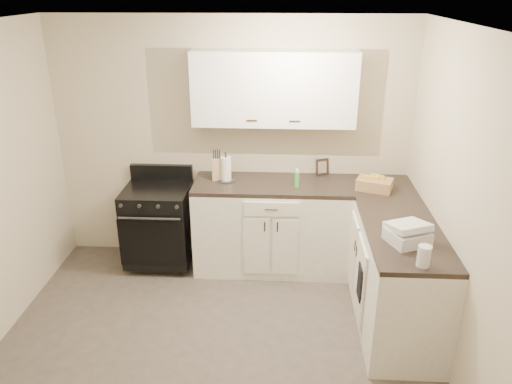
# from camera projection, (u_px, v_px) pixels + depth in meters

# --- Properties ---
(floor) EXTENTS (3.60, 3.60, 0.00)m
(floor) POSITION_uv_depth(u_px,v_px,m) (212.00, 364.00, 3.91)
(floor) COLOR #473F38
(floor) RESTS_ON ground
(ceiling) EXTENTS (3.60, 3.60, 0.00)m
(ceiling) POSITION_uv_depth(u_px,v_px,m) (198.00, 30.00, 2.94)
(ceiling) COLOR white
(ceiling) RESTS_ON wall_back
(wall_back) EXTENTS (3.60, 0.00, 3.60)m
(wall_back) POSITION_uv_depth(u_px,v_px,m) (232.00, 143.00, 5.08)
(wall_back) COLOR beige
(wall_back) RESTS_ON ground
(wall_right) EXTENTS (0.00, 3.60, 3.60)m
(wall_right) POSITION_uv_depth(u_px,v_px,m) (473.00, 227.00, 3.34)
(wall_right) COLOR beige
(wall_right) RESTS_ON ground
(base_cabinets_back) EXTENTS (1.55, 0.60, 0.90)m
(base_cabinets_back) POSITION_uv_depth(u_px,v_px,m) (272.00, 227.00, 5.10)
(base_cabinets_back) COLOR silver
(base_cabinets_back) RESTS_ON floor
(base_cabinets_right) EXTENTS (0.60, 1.90, 0.90)m
(base_cabinets_right) POSITION_uv_depth(u_px,v_px,m) (390.00, 263.00, 4.44)
(base_cabinets_right) COLOR silver
(base_cabinets_right) RESTS_ON floor
(countertop_back) EXTENTS (1.55, 0.60, 0.04)m
(countertop_back) POSITION_uv_depth(u_px,v_px,m) (272.00, 185.00, 4.91)
(countertop_back) COLOR black
(countertop_back) RESTS_ON base_cabinets_back
(countertop_right) EXTENTS (0.60, 1.90, 0.04)m
(countertop_right) POSITION_uv_depth(u_px,v_px,m) (396.00, 216.00, 4.26)
(countertop_right) COLOR black
(countertop_right) RESTS_ON base_cabinets_right
(upper_cabinets) EXTENTS (1.55, 0.30, 0.70)m
(upper_cabinets) POSITION_uv_depth(u_px,v_px,m) (274.00, 88.00, 4.70)
(upper_cabinets) COLOR white
(upper_cabinets) RESTS_ON wall_back
(stove) EXTENTS (0.65, 0.56, 0.79)m
(stove) POSITION_uv_depth(u_px,v_px,m) (158.00, 225.00, 5.13)
(stove) COLOR black
(stove) RESTS_ON floor
(knife_block) EXTENTS (0.11, 0.11, 0.22)m
(knife_block) POSITION_uv_depth(u_px,v_px,m) (217.00, 169.00, 4.95)
(knife_block) COLOR tan
(knife_block) RESTS_ON countertop_back
(paper_towel) EXTENTS (0.10, 0.10, 0.25)m
(paper_towel) POSITION_uv_depth(u_px,v_px,m) (226.00, 169.00, 4.91)
(paper_towel) COLOR white
(paper_towel) RESTS_ON countertop_back
(soap_bottle) EXTENTS (0.05, 0.05, 0.15)m
(soap_bottle) POSITION_uv_depth(u_px,v_px,m) (297.00, 179.00, 4.78)
(soap_bottle) COLOR green
(soap_bottle) RESTS_ON countertop_back
(picture_frame) EXTENTS (0.14, 0.09, 0.17)m
(picture_frame) POSITION_uv_depth(u_px,v_px,m) (322.00, 167.00, 5.09)
(picture_frame) COLOR black
(picture_frame) RESTS_ON countertop_back
(wicker_basket) EXTENTS (0.38, 0.31, 0.11)m
(wicker_basket) POSITION_uv_depth(u_px,v_px,m) (374.00, 184.00, 4.73)
(wicker_basket) COLOR tan
(wicker_basket) RESTS_ON countertop_right
(countertop_grill) EXTENTS (0.36, 0.35, 0.10)m
(countertop_grill) POSITION_uv_depth(u_px,v_px,m) (407.00, 236.00, 3.77)
(countertop_grill) COLOR silver
(countertop_grill) RESTS_ON countertop_right
(glass_jar) EXTENTS (0.10, 0.10, 0.16)m
(glass_jar) POSITION_uv_depth(u_px,v_px,m) (424.00, 256.00, 3.44)
(glass_jar) COLOR silver
(glass_jar) RESTS_ON countertop_right
(oven_mitt_near) EXTENTS (0.02, 0.13, 0.22)m
(oven_mitt_near) POSITION_uv_depth(u_px,v_px,m) (361.00, 284.00, 4.05)
(oven_mitt_near) COLOR black
(oven_mitt_near) RESTS_ON base_cabinets_right
(oven_mitt_far) EXTENTS (0.02, 0.17, 0.30)m
(oven_mitt_far) POSITION_uv_depth(u_px,v_px,m) (360.00, 282.00, 4.08)
(oven_mitt_far) COLOR black
(oven_mitt_far) RESTS_ON base_cabinets_right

